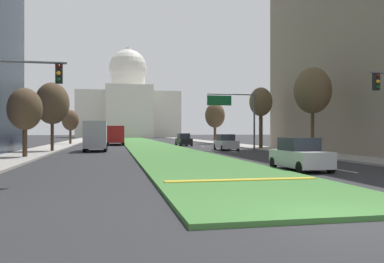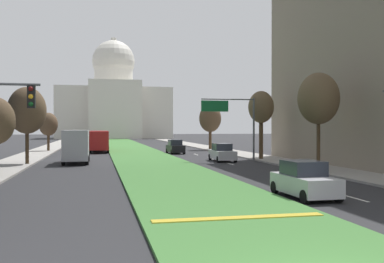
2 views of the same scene
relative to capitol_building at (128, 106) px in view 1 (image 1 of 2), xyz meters
The scene contains 22 objects.
ground_plane 68.06m from the capitol_building, 90.00° to the right, with size 299.09×299.09×0.00m, color #2B2B2D.
grass_median 74.76m from the capitol_building, 90.00° to the right, with size 7.19×122.35×0.14m, color #427A38.
median_curb_nose 128.46m from the capitol_building, 90.00° to the right, with size 6.47×0.50×0.04m, color gold.
lane_dashes_right 102.05m from the capitol_building, 85.92° to the right, with size 0.16×47.05×0.01m.
sidewalk_left 82.50m from the capitol_building, 99.04° to the right, with size 4.00×122.35×0.15m, color #9E9991.
sidewalk_right 82.50m from the capitol_building, 80.96° to the right, with size 4.00×122.35×0.15m, color #9E9991.
capitol_building is the anchor object (origin of this frame).
traffic_light_near_left 126.72m from the capitol_building, 94.31° to the right, with size 3.34×0.35×5.20m.
overhead_guide_sign 101.43m from the capitol_building, 85.22° to the right, with size 5.64×0.20×6.50m.
street_tree_left_mid 111.29m from the capitol_building, 96.25° to the right, with size 2.67×2.67×5.59m.
street_tree_right_mid 112.49m from the capitol_building, 83.92° to the right, with size 3.26×3.26×7.77m.
street_tree_left_far 101.98m from the capitol_building, 96.41° to the right, with size 3.42×3.42×7.15m.
street_tree_right_far 100.39m from the capitol_building, 83.21° to the right, with size 2.71×2.71×7.32m.
street_tree_left_distant 79.34m from the capitol_building, 98.69° to the right, with size 2.64×2.64×5.56m.
street_tree_right_distant 79.28m from the capitol_building, 81.38° to the right, with size 3.39×3.39×6.98m.
sedan_lead_stopped 123.86m from the capitol_building, 87.73° to the right, with size 2.00×4.22×1.81m.
sedan_midblock 100.91m from the capitol_building, 85.77° to the right, with size 2.09×4.52×1.81m.
sedan_distant 87.21m from the capitol_building, 86.74° to the right, with size 1.97×4.22×1.84m.
sedan_far_horizon 74.91m from the capitol_building, 95.87° to the right, with size 2.06×4.51×1.72m.
sedan_very_far 62.37m from the capitol_building, 97.02° to the right, with size 2.03×4.40×1.85m.
box_truck_delivery 100.62m from the capitol_building, 94.05° to the right, with size 2.40×6.40×3.20m.
city_bus 80.32m from the capitol_building, 93.52° to the right, with size 2.62×11.00×2.95m.
Camera 1 is at (-5.22, -8.45, 2.17)m, focal length 36.96 mm.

